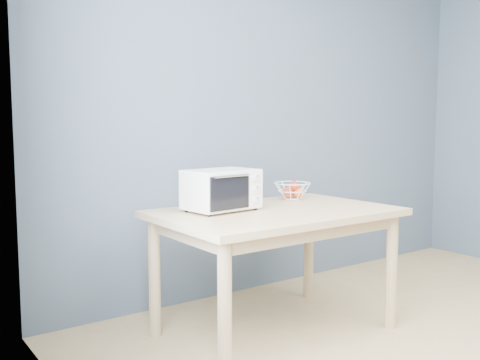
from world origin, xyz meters
TOP-DOWN VIEW (x-y plane):
  - dining_table at (-0.72, 1.47)m, footprint 1.40×0.90m
  - toaster_oven at (-1.02, 1.62)m, footprint 0.44×0.34m
  - fruit_basket at (-0.35, 1.75)m, footprint 0.27×0.27m

SIDE VIEW (x-z plane):
  - dining_table at x=-0.72m, z-range 0.27..1.02m
  - fruit_basket at x=-0.35m, z-range 0.75..0.88m
  - toaster_oven at x=-1.02m, z-range 0.76..1.00m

